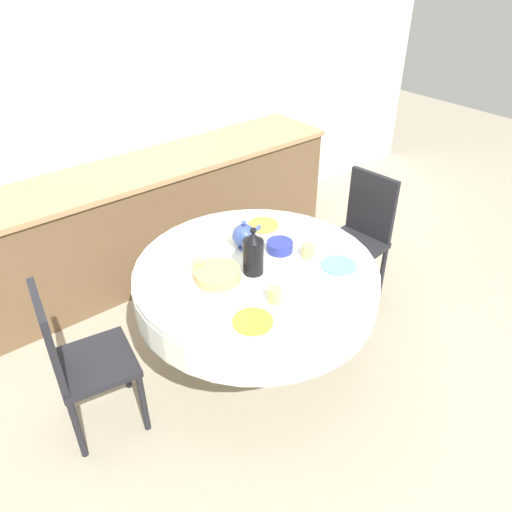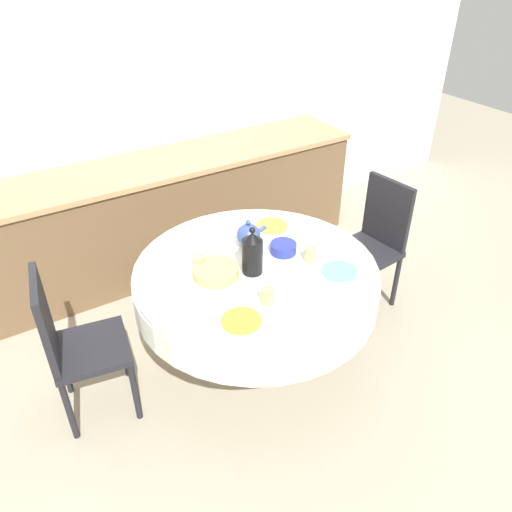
# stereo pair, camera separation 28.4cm
# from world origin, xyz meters

# --- Properties ---
(ground_plane) EXTENTS (12.00, 12.00, 0.00)m
(ground_plane) POSITION_xyz_m (0.00, 0.00, 0.00)
(ground_plane) COLOR #9E937F
(wall_back) EXTENTS (7.00, 0.05, 2.60)m
(wall_back) POSITION_xyz_m (0.00, 1.71, 1.30)
(wall_back) COLOR silver
(wall_back) RESTS_ON ground_plane
(kitchen_counter) EXTENTS (3.24, 0.64, 0.90)m
(kitchen_counter) POSITION_xyz_m (0.00, 1.38, 0.45)
(kitchen_counter) COLOR brown
(kitchen_counter) RESTS_ON ground_plane
(dining_table) EXTENTS (1.43, 1.43, 0.73)m
(dining_table) POSITION_xyz_m (0.00, 0.00, 0.61)
(dining_table) COLOR tan
(dining_table) RESTS_ON ground_plane
(chair_left) EXTENTS (0.44, 0.44, 0.95)m
(chair_left) POSITION_xyz_m (1.06, 0.10, 0.53)
(chair_left) COLOR black
(chair_left) RESTS_ON ground_plane
(chair_right) EXTENTS (0.46, 0.46, 0.95)m
(chair_right) POSITION_xyz_m (-1.05, 0.18, 0.53)
(chair_right) COLOR black
(chair_right) RESTS_ON ground_plane
(plate_near_left) EXTENTS (0.20, 0.20, 0.01)m
(plate_near_left) POSITION_xyz_m (-0.31, -0.36, 0.74)
(plate_near_left) COLOR yellow
(plate_near_left) RESTS_ON dining_table
(cup_near_left) EXTENTS (0.07, 0.07, 0.09)m
(cup_near_left) POSITION_xyz_m (-0.12, -0.31, 0.78)
(cup_near_left) COLOR #DBB766
(cup_near_left) RESTS_ON dining_table
(plate_near_right) EXTENTS (0.20, 0.20, 0.01)m
(plate_near_right) POSITION_xyz_m (0.38, -0.29, 0.74)
(plate_near_right) COLOR #60BCB7
(plate_near_right) RESTS_ON dining_table
(cup_near_right) EXTENTS (0.07, 0.07, 0.09)m
(cup_near_right) POSITION_xyz_m (0.31, -0.11, 0.78)
(cup_near_right) COLOR #DBB766
(cup_near_right) RESTS_ON dining_table
(plate_far_left) EXTENTS (0.20, 0.20, 0.01)m
(plate_far_left) POSITION_xyz_m (-0.29, 0.38, 0.74)
(plate_far_left) COLOR white
(plate_far_left) RESTS_ON dining_table
(cup_far_left) EXTENTS (0.07, 0.07, 0.09)m
(cup_far_left) POSITION_xyz_m (-0.29, 0.16, 0.78)
(cup_far_left) COLOR #DBB766
(cup_far_left) RESTS_ON dining_table
(plate_far_right) EXTENTS (0.20, 0.20, 0.01)m
(plate_far_right) POSITION_xyz_m (0.34, 0.34, 0.74)
(plate_far_right) COLOR orange
(plate_far_right) RESTS_ON dining_table
(cup_far_right) EXTENTS (0.07, 0.07, 0.09)m
(cup_far_right) POSITION_xyz_m (0.14, 0.30, 0.78)
(cup_far_right) COLOR #CC4C3D
(cup_far_right) RESTS_ON dining_table
(coffee_carafe) EXTENTS (0.12, 0.12, 0.29)m
(coffee_carafe) POSITION_xyz_m (-0.04, -0.02, 0.86)
(coffee_carafe) COLOR black
(coffee_carafe) RESTS_ON dining_table
(teapot) EXTENTS (0.20, 0.15, 0.19)m
(teapot) POSITION_xyz_m (0.08, 0.21, 0.82)
(teapot) COLOR #33478E
(teapot) RESTS_ON dining_table
(bread_basket) EXTENTS (0.26, 0.26, 0.06)m
(bread_basket) POSITION_xyz_m (-0.24, 0.05, 0.76)
(bread_basket) COLOR tan
(bread_basket) RESTS_ON dining_table
(fruit_bowl) EXTENTS (0.16, 0.16, 0.06)m
(fruit_bowl) POSITION_xyz_m (0.22, 0.05, 0.77)
(fruit_bowl) COLOR navy
(fruit_bowl) RESTS_ON dining_table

